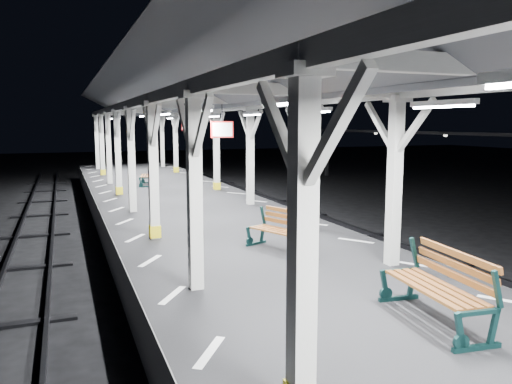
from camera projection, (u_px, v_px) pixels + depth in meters
ground at (261, 293)px, 11.22m from camera, size 120.00×120.00×0.00m
platform at (261, 272)px, 11.15m from camera, size 6.00×50.00×1.00m
hazard_stripes_left at (150, 261)px, 10.20m from camera, size 1.00×48.00×0.01m
hazard_stripes_right at (356, 241)px, 11.96m from camera, size 1.00×48.00×0.01m
track_left at (16, 322)px, 9.41m from camera, size 2.20×60.00×0.16m
track_right at (439, 267)px, 13.00m from camera, size 2.20×60.00×0.16m
canopy at (262, 87)px, 10.58m from camera, size 5.40×49.00×4.65m
bench_near at (441, 284)px, 7.02m from camera, size 0.91×1.96×1.03m
bench_mid at (284, 229)px, 11.01m from camera, size 1.17×1.76×0.90m
bench_far at (148, 175)px, 22.66m from camera, size 0.90×1.69×0.87m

